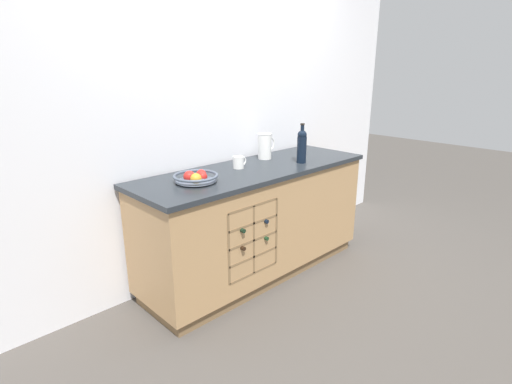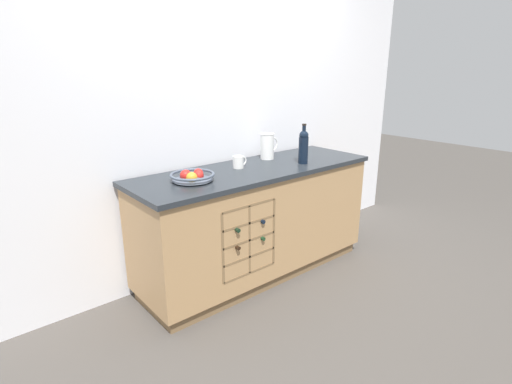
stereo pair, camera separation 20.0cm
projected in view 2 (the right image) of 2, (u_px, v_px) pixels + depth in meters
name	position (u px, v px, depth m)	size (l,w,h in m)	color
ground_plane	(256.00, 272.00, 3.30)	(14.00, 14.00, 0.00)	#4C4742
back_wall	(226.00, 112.00, 3.19)	(4.40, 0.06, 2.55)	white
kitchen_island	(256.00, 221.00, 3.16)	(1.97, 0.65, 0.89)	brown
fruit_bowl	(192.00, 176.00, 2.66)	(0.30, 0.30, 0.09)	#4C5666
white_pitcher	(268.00, 146.00, 3.29)	(0.18, 0.12, 0.21)	white
ceramic_mug	(239.00, 162.00, 3.01)	(0.12, 0.08, 0.09)	white
standing_wine_bottle	(303.00, 146.00, 3.12)	(0.08, 0.08, 0.31)	black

